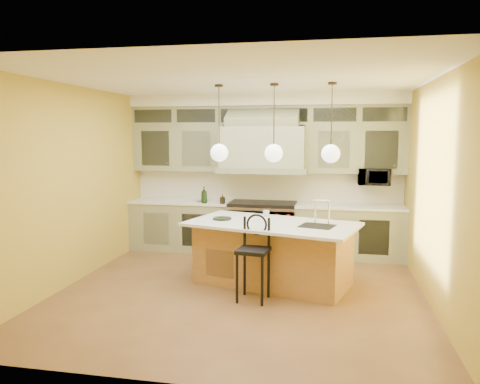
% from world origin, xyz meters
% --- Properties ---
extents(floor, '(5.00, 5.00, 0.00)m').
position_xyz_m(floor, '(0.00, 0.00, 0.00)').
color(floor, brown).
rests_on(floor, ground).
extents(ceiling, '(5.00, 5.00, 0.00)m').
position_xyz_m(ceiling, '(0.00, 0.00, 2.90)').
color(ceiling, white).
rests_on(ceiling, wall_back).
extents(wall_back, '(5.00, 0.00, 5.00)m').
position_xyz_m(wall_back, '(0.00, 2.50, 1.45)').
color(wall_back, gold).
rests_on(wall_back, ground).
extents(wall_front, '(5.00, 0.00, 5.00)m').
position_xyz_m(wall_front, '(0.00, -2.50, 1.45)').
color(wall_front, gold).
rests_on(wall_front, ground).
extents(wall_left, '(0.00, 5.00, 5.00)m').
position_xyz_m(wall_left, '(-2.50, 0.00, 1.45)').
color(wall_left, gold).
rests_on(wall_left, ground).
extents(wall_right, '(0.00, 5.00, 5.00)m').
position_xyz_m(wall_right, '(2.50, 0.00, 1.45)').
color(wall_right, gold).
rests_on(wall_right, ground).
extents(back_cabinetry, '(5.00, 0.77, 2.90)m').
position_xyz_m(back_cabinetry, '(0.00, 2.23, 1.43)').
color(back_cabinetry, gray).
rests_on(back_cabinetry, floor).
extents(range, '(1.20, 0.74, 0.96)m').
position_xyz_m(range, '(0.00, 2.14, 0.49)').
color(range, silver).
rests_on(range, floor).
extents(kitchen_island, '(2.65, 1.87, 1.35)m').
position_xyz_m(kitchen_island, '(0.40, 0.45, 0.47)').
color(kitchen_island, olive).
rests_on(kitchen_island, floor).
extents(counter_stool, '(0.44, 0.44, 1.13)m').
position_xyz_m(counter_stool, '(0.24, -0.27, 0.65)').
color(counter_stool, black).
rests_on(counter_stool, floor).
extents(microwave, '(0.54, 0.37, 0.30)m').
position_xyz_m(microwave, '(1.95, 2.25, 1.45)').
color(microwave, black).
rests_on(microwave, back_cabinetry).
extents(oil_bottle_a, '(0.13, 0.13, 0.30)m').
position_xyz_m(oil_bottle_a, '(-1.05, 1.95, 1.09)').
color(oil_bottle_a, black).
rests_on(oil_bottle_a, back_cabinetry).
extents(oil_bottle_b, '(0.08, 0.08, 0.18)m').
position_xyz_m(oil_bottle_b, '(-0.70, 1.92, 1.03)').
color(oil_bottle_b, black).
rests_on(oil_bottle_b, back_cabinetry).
extents(fruit_bowl, '(0.30, 0.30, 0.06)m').
position_xyz_m(fruit_bowl, '(-1.15, 2.15, 0.97)').
color(fruit_bowl, silver).
rests_on(fruit_bowl, back_cabinetry).
extents(cup, '(0.10, 0.10, 0.10)m').
position_xyz_m(cup, '(0.24, 0.89, 0.97)').
color(cup, silver).
rests_on(cup, kitchen_island).
extents(pendant_left, '(0.26, 0.26, 1.11)m').
position_xyz_m(pendant_left, '(-0.40, 0.45, 1.95)').
color(pendant_left, '#2D2319').
rests_on(pendant_left, ceiling).
extents(pendant_center, '(0.26, 0.26, 1.11)m').
position_xyz_m(pendant_center, '(0.40, 0.45, 1.95)').
color(pendant_center, '#2D2319').
rests_on(pendant_center, ceiling).
extents(pendant_right, '(0.26, 0.26, 1.11)m').
position_xyz_m(pendant_right, '(1.20, 0.45, 1.95)').
color(pendant_right, '#2D2319').
rests_on(pendant_right, ceiling).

